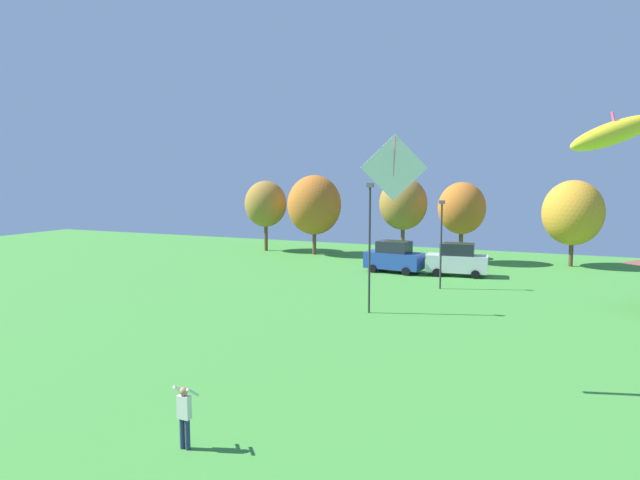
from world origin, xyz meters
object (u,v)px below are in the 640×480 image
Objects in this scene: person_standing_near_foreground at (185,413)px; light_post_1 at (370,241)px; kite_flying_4 at (394,168)px; treeline_tree_4 at (573,213)px; parked_car_leftmost at (394,257)px; treeline_tree_0 at (266,204)px; treeline_tree_2 at (403,204)px; light_post_0 at (441,239)px; treeline_tree_1 at (314,205)px; treeline_tree_3 at (462,208)px; parked_car_second_from_left at (457,260)px; kite_flying_0 at (614,133)px.

light_post_1 is (-0.47, 17.04, 2.95)m from person_standing_near_foreground.
kite_flying_4 is 0.32× the size of treeline_tree_4.
parked_car_leftmost is at bearing 106.18° from kite_flying_4.
treeline_tree_0 is 28.33m from treeline_tree_4.
light_post_1 is at bearing -73.24° from parked_car_leftmost.
treeline_tree_2 reaches higher than treeline_tree_4.
light_post_1 is (-2.17, -8.36, 0.63)m from light_post_0.
light_post_1 is at bearing -58.47° from treeline_tree_1.
treeline_tree_3 is (19.53, -0.52, 0.03)m from treeline_tree_0.
person_standing_near_foreground is 0.25× the size of treeline_tree_2.
kite_flying_4 is 33.16m from treeline_tree_2.
treeline_tree_2 is 14.31m from treeline_tree_4.
parked_car_second_from_left is 21.91m from treeline_tree_0.
kite_flying_0 is 13.77m from light_post_0.
light_post_0 is (-0.11, -5.45, 2.14)m from parked_car_second_from_left.
light_post_1 is at bearing 112.91° from kite_flying_4.
kite_flying_4 is 0.49× the size of parked_car_leftmost.
person_standing_near_foreground is at bearing -119.59° from kite_flying_4.
parked_car_second_from_left is at bearing 94.87° from kite_flying_4.
person_standing_near_foreground is at bearing -88.41° from light_post_1.
kite_flying_4 is at bearing -75.16° from treeline_tree_2.
kite_flying_4 is at bearing 66.26° from person_standing_near_foreground.
person_standing_near_foreground is at bearing -83.22° from treeline_tree_2.
treeline_tree_4 reaches higher than person_standing_near_foreground.
treeline_tree_1 is (-12.99, 37.44, 3.73)m from person_standing_near_foreground.
treeline_tree_4 is (12.70, 8.86, 3.27)m from parked_car_leftmost.
treeline_tree_4 is (14.29, 0.60, -0.50)m from treeline_tree_2.
person_standing_near_foreground is at bearing -99.56° from parked_car_second_from_left.
treeline_tree_2 is 5.67m from treeline_tree_3.
light_post_1 reaches higher than light_post_0.
kite_flying_0 is at bearing 55.69° from kite_flying_4.
kite_flying_0 is 1.97× the size of kite_flying_4.
light_post_0 is 14.84m from treeline_tree_2.
treeline_tree_2 is at bearing 100.78° from light_post_1.
parked_car_leftmost reaches higher than person_standing_near_foreground.
parked_car_leftmost is 0.66× the size of treeline_tree_3.
parked_car_second_from_left is at bearing 80.60° from light_post_1.
kite_flying_0 is 13.07m from kite_flying_4.
treeline_tree_1 is at bearing 149.79° from parked_car_second_from_left.
kite_flying_0 is 0.63× the size of light_post_1.
kite_flying_0 is at bearing -39.86° from light_post_0.
treeline_tree_3 is (-10.24, 19.97, -4.74)m from kite_flying_0.
kite_flying_0 is 0.97× the size of parked_car_leftmost.
kite_flying_0 is at bearing 63.32° from person_standing_near_foreground.
light_post_0 is (1.70, 25.40, 2.33)m from person_standing_near_foreground.
light_post_1 reaches higher than treeline_tree_3.
parked_car_second_from_left is (4.82, 0.38, 0.00)m from parked_car_leftmost.
light_post_1 is at bearing -105.60° from parked_car_second_from_left.
parked_car_leftmost is at bearing 100.69° from light_post_1.
treeline_tree_2 is at bearing -177.59° from treeline_tree_4.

